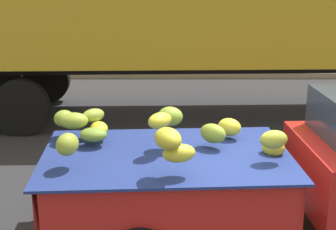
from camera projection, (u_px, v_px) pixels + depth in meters
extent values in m
cube|color=gray|center=(203.00, 73.00, 14.63)|extent=(80.00, 0.80, 0.16)
cube|color=#B21E19|center=(167.00, 194.00, 5.73)|extent=(2.77, 1.83, 0.08)
cube|color=#B21E19|center=(164.00, 149.00, 6.43)|extent=(2.68, 0.20, 0.44)
cube|color=#B21E19|center=(171.00, 207.00, 4.87)|extent=(2.68, 0.20, 0.44)
cube|color=#B21E19|center=(280.00, 171.00, 5.72)|extent=(0.15, 1.68, 0.44)
cube|color=#B21E19|center=(51.00, 176.00, 5.58)|extent=(0.15, 1.68, 0.44)
cube|color=#B21914|center=(163.00, 151.00, 6.47)|extent=(2.57, 0.16, 0.07)
cube|color=navy|center=(167.00, 155.00, 5.59)|extent=(2.90, 1.96, 0.03)
ellipsoid|color=#AAB030|center=(274.00, 140.00, 5.27)|extent=(0.34, 0.25, 0.20)
ellipsoid|color=yellow|center=(99.00, 129.00, 5.97)|extent=(0.27, 0.33, 0.17)
ellipsoid|color=olive|center=(68.00, 144.00, 5.11)|extent=(0.29, 0.34, 0.23)
ellipsoid|color=#90A632|center=(94.00, 115.00, 6.06)|extent=(0.35, 0.34, 0.16)
ellipsoid|color=gold|center=(230.00, 127.00, 6.04)|extent=(0.37, 0.36, 0.22)
ellipsoid|color=olive|center=(94.00, 135.00, 5.78)|extent=(0.32, 0.27, 0.16)
ellipsoid|color=gold|center=(160.00, 121.00, 5.45)|extent=(0.36, 0.37, 0.18)
ellipsoid|color=gold|center=(274.00, 147.00, 5.57)|extent=(0.34, 0.31, 0.21)
ellipsoid|color=gold|center=(168.00, 139.00, 4.83)|extent=(0.36, 0.43, 0.21)
ellipsoid|color=olive|center=(213.00, 133.00, 5.71)|extent=(0.39, 0.37, 0.23)
ellipsoid|color=gold|center=(179.00, 153.00, 4.91)|extent=(0.38, 0.29, 0.19)
ellipsoid|color=#90A32F|center=(74.00, 121.00, 5.89)|extent=(0.35, 0.27, 0.19)
ellipsoid|color=olive|center=(64.00, 118.00, 6.06)|extent=(0.30, 0.31, 0.20)
ellipsoid|color=olive|center=(171.00, 116.00, 5.65)|extent=(0.36, 0.34, 0.22)
cylinder|color=black|center=(140.00, 186.00, 6.56)|extent=(0.65, 0.24, 0.64)
cube|color=black|center=(204.00, 65.00, 10.51)|extent=(11.05, 0.74, 0.30)
cylinder|color=black|center=(47.00, 80.00, 11.72)|extent=(1.09, 0.33, 1.08)
cylinder|color=black|center=(21.00, 107.00, 9.42)|extent=(1.09, 0.33, 1.08)
cylinder|color=black|center=(1.00, 80.00, 11.69)|extent=(1.09, 0.33, 1.08)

